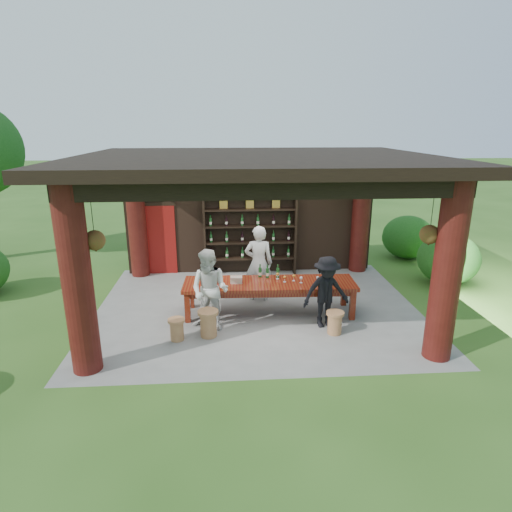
{
  "coord_description": "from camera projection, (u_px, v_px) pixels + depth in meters",
  "views": [
    {
      "loc": [
        -0.66,
        -9.19,
        4.11
      ],
      "look_at": [
        0.0,
        0.4,
        1.15
      ],
      "focal_mm": 30.0,
      "sensor_mm": 36.0,
      "label": 1
    }
  ],
  "objects": [
    {
      "name": "pavilion",
      "position": [
        255.0,
        215.0,
        9.79
      ],
      "size": [
        7.5,
        6.0,
        3.6
      ],
      "color": "slate",
      "rests_on": "ground"
    },
    {
      "name": "table_bottles",
      "position": [
        268.0,
        271.0,
        9.78
      ],
      "size": [
        0.48,
        0.14,
        0.31
      ],
      "color": "#194C1E",
      "rests_on": "tasting_table"
    },
    {
      "name": "stool_far_left",
      "position": [
        177.0,
        329.0,
        8.46
      ],
      "size": [
        0.34,
        0.34,
        0.45
      ],
      "rotation": [
        0.0,
        0.0,
        -0.26
      ],
      "color": "#96613C",
      "rests_on": "ground"
    },
    {
      "name": "host",
      "position": [
        259.0,
        263.0,
        10.25
      ],
      "size": [
        0.71,
        0.5,
        1.85
      ],
      "primitive_type": "imported",
      "rotation": [
        0.0,
        0.0,
        3.06
      ],
      "color": "silver",
      "rests_on": "ground"
    },
    {
      "name": "napkin_basket",
      "position": [
        236.0,
        280.0,
        9.47
      ],
      "size": [
        0.27,
        0.19,
        0.14
      ],
      "primitive_type": "cube",
      "rotation": [
        0.0,
        0.0,
        -0.03
      ],
      "color": "#BF6672",
      "rests_on": "tasting_table"
    },
    {
      "name": "wine_shelf",
      "position": [
        250.0,
        235.0,
        12.01
      ],
      "size": [
        2.6,
        0.39,
        2.29
      ],
      "color": "black",
      "rests_on": "ground"
    },
    {
      "name": "tasting_table",
      "position": [
        270.0,
        287.0,
        9.55
      ],
      "size": [
        3.85,
        1.1,
        0.75
      ],
      "rotation": [
        0.0,
        0.0,
        -0.03
      ],
      "color": "#5D140D",
      "rests_on": "ground"
    },
    {
      "name": "guest_woman",
      "position": [
        210.0,
        290.0,
        8.77
      ],
      "size": [
        1.02,
        0.92,
        1.71
      ],
      "primitive_type": "imported",
      "rotation": [
        0.0,
        0.0,
        -0.41
      ],
      "color": "beige",
      "rests_on": "ground"
    },
    {
      "name": "shrubs",
      "position": [
        300.0,
        272.0,
        10.8
      ],
      "size": [
        15.13,
        8.43,
        1.36
      ],
      "color": "#194C14",
      "rests_on": "ground"
    },
    {
      "name": "guest_man",
      "position": [
        326.0,
        292.0,
        8.9
      ],
      "size": [
        1.07,
        0.72,
        1.54
      ],
      "primitive_type": "imported",
      "rotation": [
        0.0,
        0.0,
        0.16
      ],
      "color": "black",
      "rests_on": "ground"
    },
    {
      "name": "stool_near_right",
      "position": [
        335.0,
        322.0,
        8.72
      ],
      "size": [
        0.36,
        0.36,
        0.48
      ],
      "rotation": [
        0.0,
        0.0,
        0.01
      ],
      "color": "#96613C",
      "rests_on": "ground"
    },
    {
      "name": "table_glasses",
      "position": [
        295.0,
        278.0,
        9.54
      ],
      "size": [
        0.93,
        0.37,
        0.15
      ],
      "color": "silver",
      "rests_on": "tasting_table"
    },
    {
      "name": "trees",
      "position": [
        404.0,
        156.0,
        10.71
      ],
      "size": [
        21.5,
        9.43,
        4.8
      ],
      "color": "#3F2819",
      "rests_on": "ground"
    },
    {
      "name": "ground",
      "position": [
        257.0,
        308.0,
        10.01
      ],
      "size": [
        90.0,
        90.0,
        0.0
      ],
      "primitive_type": "plane",
      "color": "#2D5119",
      "rests_on": "ground"
    },
    {
      "name": "stool_near_left",
      "position": [
        208.0,
        323.0,
        8.6
      ],
      "size": [
        0.42,
        0.42,
        0.55
      ],
      "rotation": [
        0.0,
        0.0,
        -0.25
      ],
      "color": "#96613C",
      "rests_on": "ground"
    }
  ]
}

